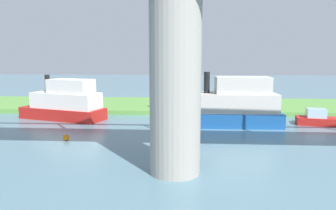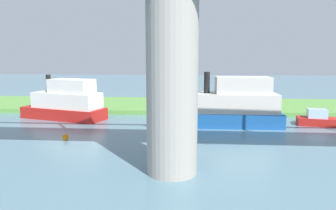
{
  "view_description": "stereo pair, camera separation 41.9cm",
  "coord_description": "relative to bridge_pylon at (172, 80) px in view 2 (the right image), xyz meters",
  "views": [
    {
      "loc": [
        -0.96,
        35.06,
        6.7
      ],
      "look_at": [
        0.95,
        5.0,
        2.0
      ],
      "focal_mm": 33.23,
      "sensor_mm": 36.0,
      "label": 1
    },
    {
      "loc": [
        -1.37,
        35.03,
        6.7
      ],
      "look_at": [
        0.95,
        5.0,
        2.0
      ],
      "focal_mm": 33.23,
      "sensor_mm": 36.0,
      "label": 2
    }
  ],
  "objects": [
    {
      "name": "motorboat_red",
      "position": [
        12.51,
        -14.94,
        -3.67
      ],
      "size": [
        9.79,
        5.68,
        4.75
      ],
      "color": "red",
      "rests_on": "ground"
    },
    {
      "name": "pontoon_yellow",
      "position": [
        -4.96,
        -12.89,
        -3.48
      ],
      "size": [
        10.33,
        3.59,
        5.25
      ],
      "color": "#195199",
      "rests_on": "ground"
    },
    {
      "name": "mooring_post",
      "position": [
        -6.13,
        -18.92,
        -4.38
      ],
      "size": [
        0.2,
        0.2,
        1.09
      ],
      "primitive_type": "cylinder",
      "color": "brown",
      "rests_on": "grassy_bank"
    },
    {
      "name": "grassy_bank",
      "position": [
        0.26,
        -23.69,
        -5.18
      ],
      "size": [
        80.0,
        12.0,
        0.5
      ],
      "primitive_type": "cube",
      "color": "#5B9342",
      "rests_on": "ground"
    },
    {
      "name": "ground_plane",
      "position": [
        0.26,
        -17.69,
        -5.43
      ],
      "size": [
        160.0,
        160.0,
        0.0
      ],
      "primitive_type": "plane",
      "color": "slate"
    },
    {
      "name": "marker_buoy",
      "position": [
        9.05,
        -6.37,
        -5.18
      ],
      "size": [
        0.5,
        0.5,
        0.5
      ],
      "primitive_type": "sphere",
      "color": "orange",
      "rests_on": "ground"
    },
    {
      "name": "bridge_pylon",
      "position": [
        0.0,
        0.0,
        0.0
      ],
      "size": [
        2.91,
        2.91,
        10.85
      ],
      "primitive_type": "cylinder",
      "color": "#9E998E",
      "rests_on": "ground"
    },
    {
      "name": "riverboat_paddlewheel",
      "position": [
        -13.88,
        -13.63,
        -4.85
      ],
      "size": [
        5.08,
        2.55,
        1.62
      ],
      "color": "red",
      "rests_on": "ground"
    },
    {
      "name": "person_on_bank",
      "position": [
        3.67,
        -20.44,
        -4.23
      ],
      "size": [
        0.51,
        0.51,
        1.39
      ],
      "color": "#2D334C",
      "rests_on": "grassy_bank"
    }
  ]
}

